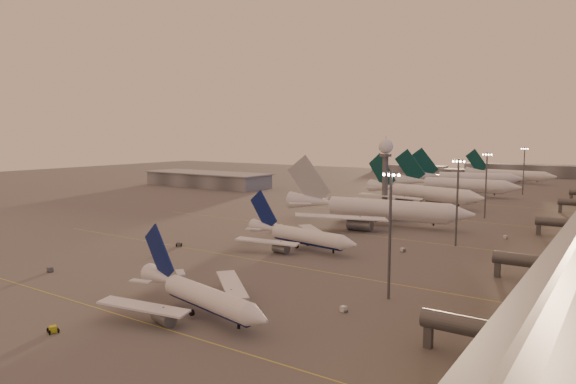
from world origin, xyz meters
The scene contains 25 objects.
ground centered at (0.00, 0.00, 0.00)m, with size 700.00×700.00×0.00m, color #545151.
taxiway_markings centered at (30.00, 56.00, 0.01)m, with size 180.00×185.25×0.02m.
hangar centered at (-120.00, 140.00, 4.32)m, with size 82.00×27.00×8.50m.
radar_tower centered at (5.00, 120.00, 20.95)m, with size 6.40×6.40×31.10m.
mast_a centered at (58.00, 0.00, 13.74)m, with size 3.60×0.56×25.00m.
mast_b centered at (55.00, 55.00, 13.74)m, with size 3.60×0.56×25.00m.
mast_c centered at (50.00, 110.00, 13.74)m, with size 3.60×0.56×25.00m.
mast_d centered at (48.00, 200.00, 13.74)m, with size 3.60×0.56×25.00m.
distant_horizon centered at (2.62, 325.14, 3.89)m, with size 165.00×37.50×9.00m.
narrowbody_near centered at (33.91, -26.90, 2.92)m, with size 36.43×28.78×14.40m.
narrowbody_mid centered at (20.21, 27.12, 3.09)m, with size 38.92×30.85×15.27m.
widebody_white centered at (21.50, 73.92, 4.18)m, with size 68.45×54.61×24.09m.
greentail_a centered at (17.24, 133.73, 4.00)m, with size 60.71×48.35×22.64m.
greentail_b centered at (19.59, 176.96, 4.19)m, with size 65.36×52.81×23.75m.
greentail_c centered at (13.07, 221.48, 4.17)m, with size 62.94×50.06×23.61m.
greentail_d centered at (27.95, 269.34, 3.83)m, with size 59.21×47.40×21.70m.
gsv_truck_a centered at (-14.14, -25.80, 1.16)m, with size 5.72×2.32×2.28m.
gsv_tug_near centered at (20.26, -46.29, 0.53)m, with size 3.25×4.15×1.04m.
gsv_catering_a centered at (54.45, -11.49, 2.01)m, with size 5.30×3.37×4.03m.
gsv_tug_mid centered at (-9.94, 10.29, 0.56)m, with size 4.19×4.40×1.09m.
gsv_truck_b centered at (45.73, 39.26, 1.12)m, with size 5.78×3.56×2.20m.
gsv_truck_c centered at (-2.79, 51.45, 1.07)m, with size 5.39×4.37×2.10m.
gsv_catering_b centered at (64.81, 73.72, 1.95)m, with size 5.00×2.77×3.90m.
gsv_truck_d centered at (-25.41, 122.71, 1.27)m, with size 4.55×6.56×2.50m.
gsv_tug_hangar centered at (35.11, 152.57, 0.57)m, with size 4.50×3.85×1.10m.
Camera 1 is at (95.92, -90.71, 31.77)m, focal length 32.00 mm.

